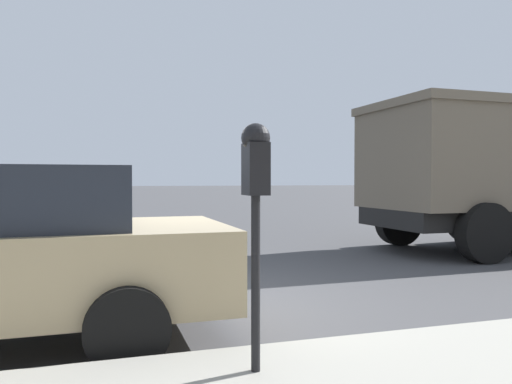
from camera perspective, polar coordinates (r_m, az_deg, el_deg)
name	(u,v)px	position (r m, az deg, el deg)	size (l,w,h in m)	color
ground_plane	(191,301)	(6.05, -7.44, -12.25)	(220.00, 220.00, 0.00)	#424244
parking_meter	(256,182)	(3.24, -0.05, 1.18)	(0.21, 0.19, 1.62)	black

